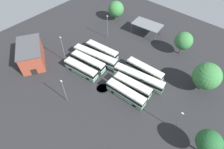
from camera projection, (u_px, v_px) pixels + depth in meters
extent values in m
plane|color=#28282B|center=(112.00, 73.00, 57.70)|extent=(96.04, 96.04, 0.00)
cube|color=silver|center=(145.00, 70.00, 56.24)|extent=(12.03, 2.94, 2.91)
cube|color=beige|center=(145.00, 67.00, 55.11)|extent=(11.54, 2.73, 0.14)
cube|color=black|center=(145.00, 69.00, 55.90)|extent=(12.09, 2.98, 0.93)
cube|color=#2D8C4C|center=(144.00, 72.00, 56.85)|extent=(12.09, 2.98, 0.58)
cube|color=black|center=(129.00, 60.00, 58.34)|extent=(0.15, 1.97, 1.07)
cylinder|color=black|center=(132.00, 69.00, 58.16)|extent=(1.01, 0.34, 1.00)
cylinder|color=black|center=(136.00, 66.00, 59.31)|extent=(1.01, 0.34, 1.00)
cylinder|color=black|center=(153.00, 81.00, 55.04)|extent=(1.01, 0.34, 1.00)
cylinder|color=black|center=(156.00, 76.00, 56.19)|extent=(1.01, 0.34, 1.00)
cube|color=silver|center=(138.00, 78.00, 54.19)|extent=(15.70, 4.95, 2.91)
cube|color=beige|center=(139.00, 74.00, 53.05)|extent=(15.06, 4.65, 0.14)
cube|color=black|center=(139.00, 77.00, 53.84)|extent=(15.78, 5.00, 0.93)
cube|color=#2D8C4C|center=(138.00, 79.00, 54.79)|extent=(15.78, 5.00, 0.58)
cube|color=black|center=(116.00, 66.00, 56.53)|extent=(0.39, 1.96, 1.07)
cube|color=#47474C|center=(144.00, 80.00, 53.58)|extent=(1.29, 2.57, 2.80)
cylinder|color=black|center=(122.00, 76.00, 56.20)|extent=(1.04, 0.46, 1.00)
cylinder|color=black|center=(126.00, 72.00, 57.46)|extent=(1.04, 0.46, 1.00)
cylinder|color=black|center=(151.00, 90.00, 52.78)|extent=(1.04, 0.46, 1.00)
cylinder|color=black|center=(154.00, 85.00, 54.04)|extent=(1.04, 0.46, 1.00)
cube|color=silver|center=(132.00, 86.00, 52.17)|extent=(11.56, 3.63, 2.91)
cube|color=beige|center=(133.00, 82.00, 51.03)|extent=(11.09, 3.39, 0.14)
cube|color=black|center=(132.00, 85.00, 51.82)|extent=(11.62, 3.68, 0.93)
cube|color=#2D8C4C|center=(132.00, 87.00, 52.77)|extent=(11.62, 3.68, 0.58)
cube|color=black|center=(116.00, 76.00, 53.95)|extent=(0.28, 1.97, 1.07)
cylinder|color=black|center=(120.00, 85.00, 53.86)|extent=(1.03, 0.41, 1.00)
cylinder|color=black|center=(124.00, 81.00, 55.07)|extent=(1.03, 0.41, 1.00)
cylinder|color=black|center=(141.00, 97.00, 51.13)|extent=(1.03, 0.41, 1.00)
cylinder|color=black|center=(145.00, 92.00, 52.34)|extent=(1.03, 0.41, 1.00)
cube|color=silver|center=(126.00, 93.00, 50.35)|extent=(11.85, 3.12, 2.91)
cube|color=beige|center=(126.00, 90.00, 49.22)|extent=(11.37, 2.90, 0.14)
cube|color=black|center=(126.00, 92.00, 50.01)|extent=(11.91, 3.16, 0.93)
cube|color=#2D8C4C|center=(126.00, 95.00, 50.96)|extent=(11.91, 3.16, 0.58)
cube|color=black|center=(109.00, 82.00, 52.36)|extent=(0.18, 1.97, 1.07)
cylinder|color=black|center=(113.00, 92.00, 52.21)|extent=(1.02, 0.36, 1.00)
cylinder|color=black|center=(118.00, 87.00, 53.37)|extent=(1.02, 0.36, 1.00)
cylinder|color=black|center=(134.00, 106.00, 49.20)|extent=(1.02, 0.36, 1.00)
cylinder|color=black|center=(139.00, 100.00, 50.37)|extent=(1.02, 0.36, 1.00)
cube|color=silver|center=(102.00, 51.00, 62.35)|extent=(12.02, 3.68, 2.91)
cube|color=beige|center=(102.00, 47.00, 61.22)|extent=(11.53, 3.44, 0.14)
cube|color=black|center=(102.00, 50.00, 62.01)|extent=(12.08, 3.73, 0.93)
cube|color=#2D8C4C|center=(102.00, 52.00, 62.96)|extent=(12.08, 3.73, 0.58)
cube|color=black|center=(89.00, 43.00, 64.23)|extent=(0.28, 1.97, 1.07)
cylinder|color=black|center=(92.00, 51.00, 64.10)|extent=(1.03, 0.41, 1.00)
cylinder|color=black|center=(96.00, 48.00, 65.31)|extent=(1.03, 0.41, 1.00)
cylinder|color=black|center=(109.00, 59.00, 61.26)|extent=(1.03, 0.41, 1.00)
cylinder|color=black|center=(113.00, 56.00, 62.47)|extent=(1.03, 0.41, 1.00)
cube|color=silver|center=(95.00, 57.00, 60.37)|extent=(15.70, 5.17, 2.91)
cube|color=beige|center=(95.00, 53.00, 59.24)|extent=(15.05, 4.87, 0.14)
cube|color=black|center=(95.00, 55.00, 60.02)|extent=(15.78, 5.22, 0.93)
cube|color=#2D8C4C|center=(95.00, 58.00, 60.98)|extent=(15.78, 5.22, 0.58)
cube|color=black|center=(76.00, 47.00, 62.65)|extent=(0.42, 1.95, 1.07)
cube|color=#47474C|center=(99.00, 58.00, 59.78)|extent=(1.33, 2.58, 2.80)
cylinder|color=black|center=(82.00, 56.00, 62.34)|extent=(1.04, 0.48, 1.00)
cylinder|color=black|center=(86.00, 52.00, 63.61)|extent=(1.04, 0.48, 1.00)
cylinder|color=black|center=(106.00, 67.00, 59.00)|extent=(1.04, 0.48, 1.00)
cylinder|color=black|center=(109.00, 63.00, 60.27)|extent=(1.04, 0.48, 1.00)
cube|color=silver|center=(88.00, 62.00, 58.71)|extent=(12.13, 3.96, 2.91)
cube|color=beige|center=(88.00, 58.00, 57.57)|extent=(11.63, 3.71, 0.14)
cube|color=black|center=(88.00, 61.00, 58.36)|extent=(12.19, 4.01, 0.93)
cube|color=#2D8C4C|center=(88.00, 64.00, 59.31)|extent=(12.19, 4.01, 0.58)
cube|color=black|center=(74.00, 53.00, 60.52)|extent=(0.32, 1.96, 1.07)
cylinder|color=black|center=(78.00, 62.00, 60.41)|extent=(1.03, 0.43, 1.00)
cylinder|color=black|center=(82.00, 58.00, 61.64)|extent=(1.03, 0.43, 1.00)
cylinder|color=black|center=(96.00, 71.00, 57.64)|extent=(1.03, 0.43, 1.00)
cylinder|color=black|center=(100.00, 67.00, 58.87)|extent=(1.03, 0.43, 1.00)
cube|color=silver|center=(81.00, 69.00, 56.56)|extent=(11.56, 3.89, 2.91)
cube|color=beige|center=(80.00, 66.00, 55.43)|extent=(11.08, 3.64, 0.14)
cube|color=black|center=(81.00, 68.00, 56.21)|extent=(11.62, 3.93, 0.93)
cube|color=#2D8C4C|center=(81.00, 71.00, 57.17)|extent=(11.62, 3.93, 0.58)
cube|color=black|center=(67.00, 61.00, 58.27)|extent=(0.32, 1.96, 1.07)
cylinder|color=black|center=(71.00, 69.00, 58.19)|extent=(1.03, 0.43, 1.00)
cylinder|color=black|center=(75.00, 65.00, 59.42)|extent=(1.03, 0.43, 1.00)
cylinder|color=black|center=(88.00, 79.00, 55.56)|extent=(1.03, 0.43, 1.00)
cylinder|color=black|center=(93.00, 74.00, 56.79)|extent=(1.03, 0.43, 1.00)
cube|color=#99422D|center=(31.00, 55.00, 58.73)|extent=(13.25, 11.64, 6.44)
cube|color=#4C4C51|center=(28.00, 47.00, 56.20)|extent=(14.05, 12.34, 0.36)
cube|color=black|center=(34.00, 72.00, 56.64)|extent=(0.98, 1.57, 2.20)
cube|color=slate|center=(147.00, 24.00, 68.63)|extent=(11.38, 7.38, 0.20)
cylinder|color=#59595B|center=(131.00, 28.00, 70.65)|extent=(0.20, 0.20, 4.11)
cylinder|color=#59595B|center=(139.00, 22.00, 73.72)|extent=(0.20, 0.20, 4.11)
cylinder|color=#59595B|center=(155.00, 38.00, 66.74)|extent=(0.20, 0.20, 4.11)
cylinder|color=#59595B|center=(162.00, 30.00, 69.81)|extent=(0.20, 0.20, 4.11)
cylinder|color=slate|center=(63.00, 50.00, 57.99)|extent=(0.16, 0.16, 9.42)
cube|color=silver|center=(60.00, 37.00, 54.36)|extent=(0.56, 0.28, 0.20)
cylinder|color=slate|center=(65.00, 92.00, 47.75)|extent=(0.16, 0.16, 8.32)
cube|color=silver|center=(61.00, 81.00, 44.53)|extent=(0.56, 0.28, 0.20)
cylinder|color=slate|center=(178.00, 122.00, 42.65)|extent=(0.16, 0.16, 7.19)
cube|color=silver|center=(183.00, 113.00, 39.85)|extent=(0.56, 0.28, 0.20)
cylinder|color=slate|center=(107.00, 28.00, 66.72)|extent=(0.16, 0.16, 8.94)
cube|color=silver|center=(107.00, 16.00, 63.27)|extent=(0.56, 0.28, 0.20)
cylinder|color=brown|center=(202.00, 149.00, 40.41)|extent=(0.44, 0.44, 3.22)
sphere|color=#235B2D|center=(209.00, 142.00, 37.54)|extent=(5.31, 5.31, 5.31)
cylinder|color=brown|center=(116.00, 18.00, 77.63)|extent=(0.44, 0.44, 2.22)
sphere|color=#387A3D|center=(116.00, 9.00, 74.80)|extent=(6.35, 6.35, 6.35)
cylinder|color=brown|center=(201.00, 86.00, 52.71)|extent=(0.44, 0.44, 2.45)
sphere|color=#387A3D|center=(207.00, 76.00, 49.44)|extent=(7.47, 7.47, 7.47)
cylinder|color=brown|center=(180.00, 50.00, 62.92)|extent=(0.44, 0.44, 2.95)
sphere|color=#387A3D|center=(184.00, 41.00, 59.97)|extent=(5.87, 5.87, 5.87)
cylinder|color=black|center=(103.00, 89.00, 53.68)|extent=(3.58, 3.58, 0.01)
cylinder|color=black|center=(102.00, 87.00, 54.02)|extent=(3.85, 3.85, 0.01)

